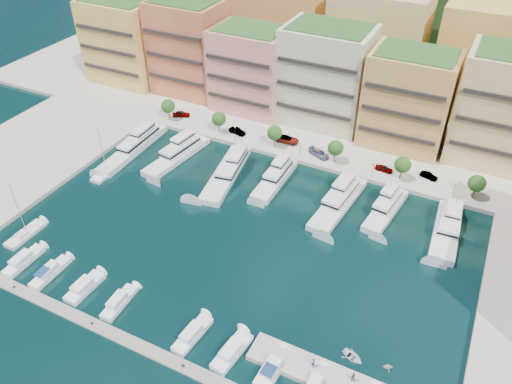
# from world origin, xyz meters

# --- Properties ---
(ground) EXTENTS (400.00, 400.00, 0.00)m
(ground) POSITION_xyz_m (0.00, 0.00, 0.00)
(ground) COLOR black
(ground) RESTS_ON ground
(north_quay) EXTENTS (220.00, 64.00, 2.00)m
(north_quay) POSITION_xyz_m (0.00, 62.00, 0.00)
(north_quay) COLOR #9E998E
(north_quay) RESTS_ON ground
(hillside) EXTENTS (240.00, 40.00, 58.00)m
(hillside) POSITION_xyz_m (0.00, 110.00, 0.00)
(hillside) COLOR #1E3515
(hillside) RESTS_ON ground
(south_pontoon) EXTENTS (72.00, 2.20, 0.35)m
(south_pontoon) POSITION_xyz_m (-3.00, -30.00, 0.00)
(south_pontoon) COLOR gray
(south_pontoon) RESTS_ON ground
(apartment_0) EXTENTS (22.00, 16.50, 24.80)m
(apartment_0) POSITION_xyz_m (-66.00, 49.99, 13.31)
(apartment_0) COLOR #E6C454
(apartment_0) RESTS_ON north_quay
(apartment_1) EXTENTS (20.00, 16.50, 26.80)m
(apartment_1) POSITION_xyz_m (-44.00, 51.99, 14.31)
(apartment_1) COLOR #DB7D49
(apartment_1) RESTS_ON north_quay
(apartment_2) EXTENTS (20.00, 15.50, 22.80)m
(apartment_2) POSITION_xyz_m (-23.00, 49.99, 12.31)
(apartment_2) COLOR tan
(apartment_2) RESTS_ON north_quay
(apartment_3) EXTENTS (22.00, 16.50, 25.80)m
(apartment_3) POSITION_xyz_m (-2.00, 51.99, 13.81)
(apartment_3) COLOR beige
(apartment_3) RESTS_ON north_quay
(apartment_4) EXTENTS (20.00, 15.50, 23.80)m
(apartment_4) POSITION_xyz_m (20.00, 49.99, 12.81)
(apartment_4) COLOR #BE8D47
(apartment_4) RESTS_ON north_quay
(apartment_5) EXTENTS (22.00, 16.50, 26.80)m
(apartment_5) POSITION_xyz_m (42.00, 51.99, 14.31)
(apartment_5) COLOR #EFCB7E
(apartment_5) RESTS_ON north_quay
(backblock_0) EXTENTS (26.00, 18.00, 30.00)m
(backblock_0) POSITION_xyz_m (-55.00, 74.00, 16.00)
(backblock_0) COLOR beige
(backblock_0) RESTS_ON north_quay
(backblock_1) EXTENTS (26.00, 18.00, 30.00)m
(backblock_1) POSITION_xyz_m (-25.00, 74.00, 16.00)
(backblock_1) COLOR #BE8D47
(backblock_1) RESTS_ON north_quay
(backblock_2) EXTENTS (26.00, 18.00, 30.00)m
(backblock_2) POSITION_xyz_m (5.00, 74.00, 16.00)
(backblock_2) COLOR #EFCB7E
(backblock_2) RESTS_ON north_quay
(backblock_3) EXTENTS (26.00, 18.00, 30.00)m
(backblock_3) POSITION_xyz_m (35.00, 74.00, 16.00)
(backblock_3) COLOR #E6C454
(backblock_3) RESTS_ON north_quay
(tree_0) EXTENTS (3.80, 3.80, 5.65)m
(tree_0) POSITION_xyz_m (-40.00, 33.50, 4.74)
(tree_0) COLOR #473323
(tree_0) RESTS_ON north_quay
(tree_1) EXTENTS (3.80, 3.80, 5.65)m
(tree_1) POSITION_xyz_m (-24.00, 33.50, 4.74)
(tree_1) COLOR #473323
(tree_1) RESTS_ON north_quay
(tree_2) EXTENTS (3.80, 3.80, 5.65)m
(tree_2) POSITION_xyz_m (-8.00, 33.50, 4.74)
(tree_2) COLOR #473323
(tree_2) RESTS_ON north_quay
(tree_3) EXTENTS (3.80, 3.80, 5.65)m
(tree_3) POSITION_xyz_m (8.00, 33.50, 4.74)
(tree_3) COLOR #473323
(tree_3) RESTS_ON north_quay
(tree_4) EXTENTS (3.80, 3.80, 5.65)m
(tree_4) POSITION_xyz_m (24.00, 33.50, 4.74)
(tree_4) COLOR #473323
(tree_4) RESTS_ON north_quay
(tree_5) EXTENTS (3.80, 3.80, 5.65)m
(tree_5) POSITION_xyz_m (40.00, 33.50, 4.74)
(tree_5) COLOR #473323
(tree_5) RESTS_ON north_quay
(lamppost_0) EXTENTS (0.30, 0.30, 4.20)m
(lamppost_0) POSITION_xyz_m (-36.00, 31.20, 3.83)
(lamppost_0) COLOR black
(lamppost_0) RESTS_ON north_quay
(lamppost_1) EXTENTS (0.30, 0.30, 4.20)m
(lamppost_1) POSITION_xyz_m (-18.00, 31.20, 3.83)
(lamppost_1) COLOR black
(lamppost_1) RESTS_ON north_quay
(lamppost_2) EXTENTS (0.30, 0.30, 4.20)m
(lamppost_2) POSITION_xyz_m (0.00, 31.20, 3.83)
(lamppost_2) COLOR black
(lamppost_2) RESTS_ON north_quay
(lamppost_3) EXTENTS (0.30, 0.30, 4.20)m
(lamppost_3) POSITION_xyz_m (18.00, 31.20, 3.83)
(lamppost_3) COLOR black
(lamppost_3) RESTS_ON north_quay
(lamppost_4) EXTENTS (0.30, 0.30, 4.20)m
(lamppost_4) POSITION_xyz_m (36.00, 31.20, 3.83)
(lamppost_4) COLOR black
(lamppost_4) RESTS_ON north_quay
(yacht_0) EXTENTS (4.96, 24.70, 7.30)m
(yacht_0) POSITION_xyz_m (-39.43, 17.74, 1.21)
(yacht_0) COLOR silver
(yacht_0) RESTS_ON ground
(yacht_1) EXTENTS (7.09, 21.29, 7.30)m
(yacht_1) POSITION_xyz_m (-27.57, 19.38, 1.09)
(yacht_1) COLOR silver
(yacht_1) RESTS_ON ground
(yacht_2) EXTENTS (8.84, 23.78, 7.30)m
(yacht_2) POSITION_xyz_m (-12.99, 18.34, 1.21)
(yacht_2) COLOR silver
(yacht_2) RESTS_ON ground
(yacht_3) EXTENTS (4.38, 17.37, 7.30)m
(yacht_3) POSITION_xyz_m (-1.77, 21.06, 1.21)
(yacht_3) COLOR silver
(yacht_3) RESTS_ON ground
(yacht_4) EXTENTS (6.93, 21.76, 7.30)m
(yacht_4) POSITION_xyz_m (14.29, 19.15, 1.09)
(yacht_4) COLOR silver
(yacht_4) RESTS_ON ground
(yacht_5) EXTENTS (6.16, 17.09, 7.30)m
(yacht_5) POSITION_xyz_m (24.07, 21.35, 1.21)
(yacht_5) COLOR silver
(yacht_5) RESTS_ON ground
(yacht_6) EXTENTS (5.93, 18.95, 7.30)m
(yacht_6) POSITION_xyz_m (36.81, 20.43, 1.21)
(yacht_6) COLOR silver
(yacht_6) RESTS_ON ground
(cruiser_0) EXTENTS (2.70, 8.72, 2.55)m
(cruiser_0) POSITION_xyz_m (-33.42, -24.60, 0.55)
(cruiser_0) COLOR white
(cruiser_0) RESTS_ON ground
(cruiser_1) EXTENTS (2.48, 8.69, 2.66)m
(cruiser_1) POSITION_xyz_m (-26.67, -24.62, 0.57)
(cruiser_1) COLOR white
(cruiser_1) RESTS_ON ground
(cruiser_2) EXTENTS (3.05, 7.91, 2.55)m
(cruiser_2) POSITION_xyz_m (-18.46, -24.59, 0.55)
(cruiser_2) COLOR white
(cruiser_2) RESTS_ON ground
(cruiser_3) EXTENTS (2.73, 8.08, 2.55)m
(cruiser_3) POSITION_xyz_m (-10.71, -24.59, 0.55)
(cruiser_3) COLOR white
(cruiser_3) RESTS_ON ground
(cruiser_5) EXTENTS (3.23, 8.41, 2.55)m
(cruiser_5) POSITION_xyz_m (4.25, -24.59, 0.55)
(cruiser_5) COLOR white
(cruiser_5) RESTS_ON ground
(cruiser_6) EXTENTS (3.71, 8.43, 2.55)m
(cruiser_6) POSITION_xyz_m (11.55, -24.59, 0.55)
(cruiser_6) COLOR white
(cruiser_6) RESTS_ON ground
(cruiser_7) EXTENTS (3.14, 7.46, 2.66)m
(cruiser_7) POSITION_xyz_m (18.51, -24.60, 0.57)
(cruiser_7) COLOR white
(cruiser_7) RESTS_ON ground
(sailboat_0) EXTENTS (2.81, 8.75, 13.20)m
(sailboat_0) POSITION_xyz_m (-39.12, -18.89, 0.31)
(sailboat_0) COLOR silver
(sailboat_0) RESTS_ON ground
(sailboat_2) EXTENTS (3.00, 8.20, 13.20)m
(sailboat_2) POSITION_xyz_m (-38.96, 5.39, 0.32)
(sailboat_2) COLOR silver
(sailboat_2) RESTS_ON ground
(tender_3) EXTENTS (1.99, 1.88, 0.83)m
(tender_3) POSITION_xyz_m (34.24, -16.11, 0.42)
(tender_3) COLOR beige
(tender_3) RESTS_ON ground
(tender_2) EXTENTS (4.21, 3.64, 0.73)m
(tender_2) POSITION_xyz_m (28.85, -16.84, 0.37)
(tender_2) COLOR white
(tender_2) RESTS_ON ground
(car_0) EXTENTS (5.05, 3.69, 1.60)m
(car_0) POSITION_xyz_m (-37.58, 35.96, 1.80)
(car_0) COLOR gray
(car_0) RESTS_ON north_quay
(car_1) EXTENTS (4.99, 2.61, 1.57)m
(car_1) POSITION_xyz_m (-19.22, 34.53, 1.78)
(car_1) COLOR gray
(car_1) RESTS_ON north_quay
(car_2) EXTENTS (6.20, 3.02, 1.70)m
(car_2) POSITION_xyz_m (-5.80, 36.54, 1.85)
(car_2) COLOR gray
(car_2) RESTS_ON north_quay
(car_3) EXTENTS (6.04, 4.29, 1.62)m
(car_3) POSITION_xyz_m (3.80, 34.05, 1.81)
(car_3) COLOR gray
(car_3) RESTS_ON north_quay
(car_4) EXTENTS (4.20, 1.86, 1.40)m
(car_4) POSITION_xyz_m (19.83, 34.78, 1.70)
(car_4) COLOR gray
(car_4) RESTS_ON north_quay
(car_5) EXTENTS (4.25, 2.46, 1.32)m
(car_5) POSITION_xyz_m (29.86, 36.47, 1.66)
(car_5) COLOR gray
(car_5) RESTS_ON north_quay
(person_0) EXTENTS (0.67, 0.82, 1.92)m
(person_0) POSITION_xyz_m (24.04, -21.57, 1.96)
(person_0) COLOR navy
(person_0) RESTS_ON finger_pier
(person_1) EXTENTS (0.85, 0.67, 1.73)m
(person_1) POSITION_xyz_m (30.08, -21.08, 1.86)
(person_1) COLOR #4F402F
(person_1) RESTS_ON finger_pier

